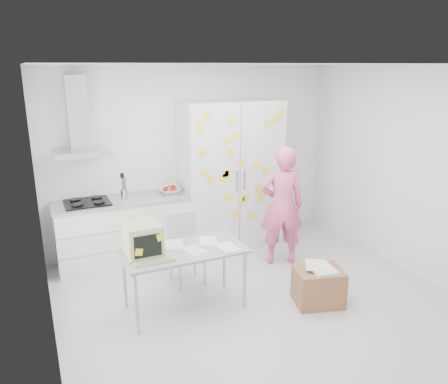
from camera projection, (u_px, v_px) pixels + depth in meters
name	position (u px, v px, depth m)	size (l,w,h in m)	color
floor	(256.00, 299.00, 5.24)	(4.50, 4.00, 0.02)	silver
walls	(231.00, 176.00, 5.49)	(4.52, 4.01, 2.70)	white
ceiling	(261.00, 64.00, 4.48)	(4.50, 4.00, 0.02)	white
counter_run	(123.00, 230.00, 6.11)	(1.84, 0.63, 1.28)	white
range_hood	(79.00, 124.00, 5.64)	(0.70, 0.48, 1.01)	silver
tall_cabinet	(231.00, 175.00, 6.57)	(1.50, 0.68, 2.20)	silver
person	(282.00, 206.00, 5.97)	(0.61, 0.40, 1.67)	#E1578A
desk	(158.00, 245.00, 4.72)	(1.35, 0.69, 1.08)	#91939A
chair	(185.00, 244.00, 5.52)	(0.42, 0.42, 0.90)	#B4B4B2
cardboard_box	(318.00, 286.00, 5.08)	(0.63, 0.56, 0.47)	#91613F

